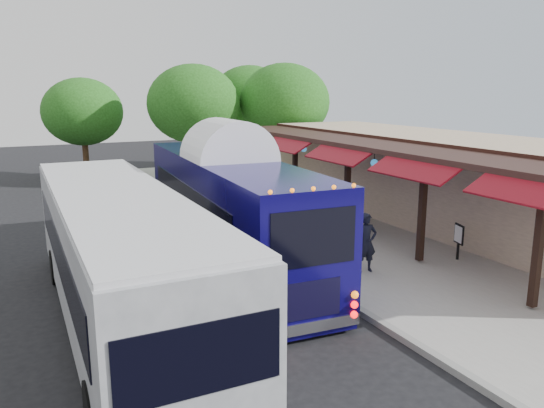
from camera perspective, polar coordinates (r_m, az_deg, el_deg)
ground at (r=15.10m, az=4.62°, el=-8.86°), size 90.00×90.00×0.00m
sidewalk at (r=20.92m, az=10.72°, el=-2.79°), size 10.00×40.00×0.15m
curb at (r=18.44m, az=-1.69°, el=-4.63°), size 0.20×40.00×0.16m
station_shelter at (r=22.73m, az=17.72°, el=2.60°), size 8.15×20.00×3.60m
coach_bus at (r=16.24m, az=-4.62°, el=-0.16°), size 3.14×11.46×3.63m
city_bus at (r=12.72m, az=-16.16°, el=-5.05°), size 2.70×11.80×3.17m
ped_a at (r=15.80m, az=10.09°, el=-4.10°), size 0.72×0.55×1.76m
ped_b at (r=20.13m, az=5.43°, el=-0.31°), size 1.08×0.97×1.84m
ped_c at (r=17.68m, az=1.08°, el=-2.31°), size 1.06×0.74×1.67m
ped_d at (r=20.49m, az=5.77°, el=-0.06°), size 1.28×0.83×1.86m
sign_board at (r=17.64m, az=19.46°, el=-3.25°), size 0.20×0.51×1.14m
tree_left at (r=31.72m, az=-8.43°, el=10.60°), size 5.38×5.38×6.88m
tree_mid at (r=37.27m, az=-2.39°, el=11.12°), size 5.51×5.51×7.06m
tree_right at (r=32.61m, az=1.35°, el=10.89°), size 5.46×5.46×6.99m
tree_far at (r=34.51m, az=-19.70°, el=9.31°), size 4.79×4.79×6.13m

